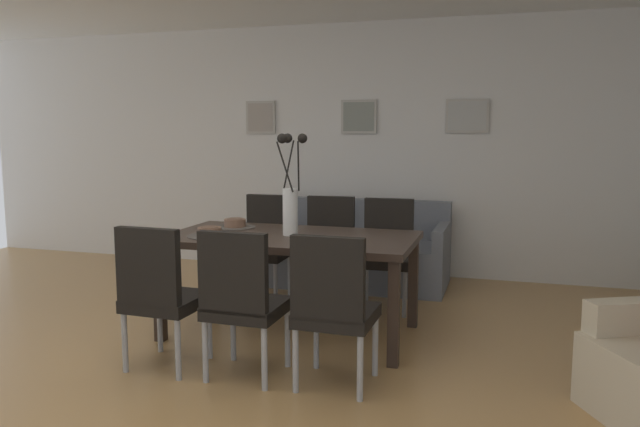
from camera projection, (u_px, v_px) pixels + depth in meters
ground_plane at (205, 386)px, 3.61m from camera, size 9.00×9.00×0.00m
back_wall_panel at (345, 149)px, 6.52m from camera, size 9.00×0.10×2.60m
dining_table at (291, 245)px, 4.47m from camera, size 1.80×0.96×0.74m
dining_chair_near_left at (160, 290)px, 3.80m from camera, size 0.46×0.46×0.92m
dining_chair_near_right at (265, 242)px, 5.48m from camera, size 0.45×0.45×0.92m
dining_chair_far_left at (242, 297)px, 3.65m from camera, size 0.45×0.45×0.92m
dining_chair_far_right at (328, 244)px, 5.35m from camera, size 0.47×0.47×0.92m
dining_chair_mid_left at (333, 304)px, 3.51m from camera, size 0.45×0.45×0.92m
dining_chair_mid_right at (387, 248)px, 5.18m from camera, size 0.46×0.46×0.92m
centerpiece_vase at (290, 197)px, 4.42m from camera, size 0.21×0.23×0.73m
placemat_near_left at (210, 236)px, 4.41m from camera, size 0.32×0.32×0.01m
bowl_near_left at (210, 231)px, 4.41m from camera, size 0.17×0.17×0.07m
placemat_near_right at (235, 227)px, 4.82m from camera, size 0.32×0.32×0.01m
bowl_near_right at (235, 222)px, 4.82m from camera, size 0.17×0.17×0.07m
sofa at (351, 254)px, 6.07m from camera, size 1.88×0.84×0.80m
framed_picture_left at (261, 117)px, 6.67m from camera, size 0.34×0.03×0.35m
framed_picture_center at (359, 117)px, 6.36m from camera, size 0.38×0.03×0.35m
framed_picture_right at (467, 116)px, 6.04m from camera, size 0.42×0.03×0.33m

